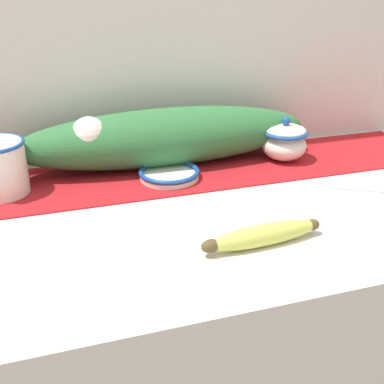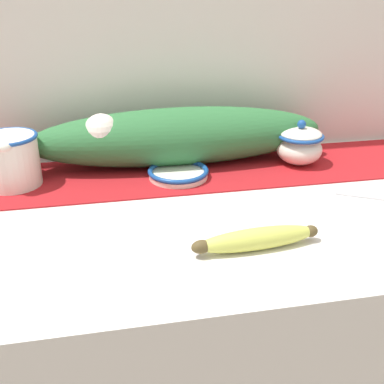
{
  "view_description": "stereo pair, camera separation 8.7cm",
  "coord_description": "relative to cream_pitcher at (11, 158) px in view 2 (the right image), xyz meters",
  "views": [
    {
      "loc": [
        -0.26,
        -0.78,
        1.3
      ],
      "look_at": [
        -0.02,
        -0.03,
        0.94
      ],
      "focal_mm": 45.0,
      "sensor_mm": 36.0,
      "label": 1
    },
    {
      "loc": [
        -0.18,
        -0.8,
        1.3
      ],
      "look_at": [
        -0.02,
        -0.03,
        0.94
      ],
      "focal_mm": 45.0,
      "sensor_mm": 36.0,
      "label": 2
    }
  ],
  "objects": [
    {
      "name": "countertop",
      "position": [
        0.36,
        -0.18,
        -0.51
      ],
      "size": [
        1.39,
        0.63,
        0.89
      ],
      "primitive_type": "cube",
      "color": "silver",
      "rests_on": "ground_plane"
    },
    {
      "name": "back_wall",
      "position": [
        0.36,
        0.15,
        0.25
      ],
      "size": [
        2.19,
        0.04,
        2.4
      ],
      "primitive_type": "cube",
      "color": "silver",
      "rests_on": "ground_plane"
    },
    {
      "name": "table_runner",
      "position": [
        0.36,
        -0.0,
        -0.06
      ],
      "size": [
        1.28,
        0.24,
        0.0
      ],
      "primitive_type": "cube",
      "color": "#A8191E",
      "rests_on": "countertop"
    },
    {
      "name": "cream_pitcher",
      "position": [
        0.0,
        0.0,
        0.0
      ],
      "size": [
        0.12,
        0.14,
        0.11
      ],
      "color": "white",
      "rests_on": "countertop"
    },
    {
      "name": "sugar_bowl",
      "position": [
        0.63,
        -0.0,
        -0.01
      ],
      "size": [
        0.11,
        0.11,
        0.1
      ],
      "color": "white",
      "rests_on": "countertop"
    },
    {
      "name": "small_dish",
      "position": [
        0.35,
        -0.03,
        -0.05
      ],
      "size": [
        0.13,
        0.13,
        0.02
      ],
      "color": "white",
      "rests_on": "countertop"
    },
    {
      "name": "banana",
      "position": [
        0.42,
        -0.34,
        -0.04
      ],
      "size": [
        0.22,
        0.05,
        0.04
      ],
      "rotation": [
        0.0,
        0.0,
        0.07
      ],
      "color": "#CCD156",
      "rests_on": "countertop"
    },
    {
      "name": "poinsettia_garland",
      "position": [
        0.36,
        0.05,
        0.01
      ],
      "size": [
        0.68,
        0.14,
        0.13
      ],
      "color": "#2D6B38",
      "rests_on": "countertop"
    }
  ]
}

